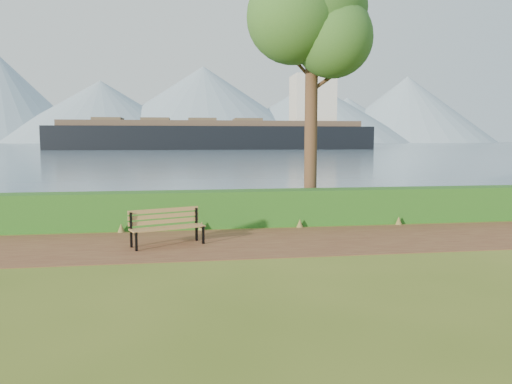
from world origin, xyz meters
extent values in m
plane|color=#4C601B|center=(0.00, 0.00, 0.00)|extent=(140.00, 140.00, 0.00)
cube|color=#582C1E|center=(0.00, 0.30, 0.01)|extent=(40.00, 3.40, 0.01)
cube|color=#154714|center=(0.00, 2.60, 0.50)|extent=(32.00, 0.85, 1.00)
cube|color=slate|center=(0.00, 260.00, 0.01)|extent=(700.00, 510.00, 0.00)
cone|color=gray|center=(-60.00, 395.00, 24.00)|extent=(160.00, 160.00, 48.00)
cone|color=gray|center=(20.00, 405.00, 31.00)|extent=(190.00, 190.00, 62.00)
cone|color=gray|center=(110.00, 400.00, 25.00)|extent=(170.00, 170.00, 50.00)
cone|color=gray|center=(200.00, 410.00, 29.00)|extent=(150.00, 150.00, 58.00)
cone|color=gray|center=(-10.00, 430.00, 17.50)|extent=(120.00, 120.00, 35.00)
cone|color=gray|center=(150.00, 425.00, 20.00)|extent=(130.00, 130.00, 40.00)
cube|color=black|center=(-2.63, -0.28, 0.21)|extent=(0.06, 0.07, 0.42)
cube|color=black|center=(-2.77, 0.11, 0.40)|extent=(0.06, 0.07, 0.80)
cube|color=black|center=(-2.70, -0.09, 0.39)|extent=(0.21, 0.47, 0.05)
cube|color=black|center=(-1.15, 0.26, 0.21)|extent=(0.06, 0.07, 0.42)
cube|color=black|center=(-1.29, 0.64, 0.40)|extent=(0.06, 0.07, 0.80)
cube|color=black|center=(-1.22, 0.45, 0.39)|extent=(0.21, 0.47, 0.05)
cube|color=#98633B|center=(-1.90, 0.02, 0.42)|extent=(1.61, 0.65, 0.03)
cube|color=#98633B|center=(-1.94, 0.13, 0.42)|extent=(1.61, 0.65, 0.03)
cube|color=#98633B|center=(-1.98, 0.24, 0.42)|extent=(1.61, 0.65, 0.03)
cube|color=#98633B|center=(-2.02, 0.35, 0.42)|extent=(1.61, 0.65, 0.03)
cube|color=#98633B|center=(-2.04, 0.40, 0.53)|extent=(1.59, 0.61, 0.10)
cube|color=#98633B|center=(-2.04, 0.40, 0.66)|extent=(1.59, 0.61, 0.10)
cube|color=#98633B|center=(-2.04, 0.40, 0.79)|extent=(1.59, 0.61, 0.10)
cylinder|color=#372116|center=(2.24, 3.38, 3.41)|extent=(0.38, 0.38, 6.81)
sphere|color=#24501A|center=(2.24, 3.38, 6.25)|extent=(3.22, 3.22, 3.22)
sphere|color=#24501A|center=(2.97, 3.91, 5.68)|extent=(2.46, 2.46, 2.46)
sphere|color=#24501A|center=(1.58, 2.97, 5.87)|extent=(2.65, 2.65, 2.65)
sphere|color=#24501A|center=(2.71, 2.83, 5.30)|extent=(2.27, 2.27, 2.27)
cylinder|color=#372116|center=(2.67, 3.38, 4.16)|extent=(1.00, 0.11, 0.74)
cylinder|color=#372116|center=(1.87, 3.47, 4.64)|extent=(0.77, 0.36, 0.68)
cube|color=black|center=(7.13, 113.76, 1.70)|extent=(79.16, 13.64, 7.90)
cube|color=#49382C|center=(7.13, 113.76, 6.32)|extent=(72.82, 12.30, 1.35)
cube|color=beige|center=(32.40, 113.37, 12.42)|extent=(10.30, 9.46, 12.41)
cylinder|color=black|center=(32.40, 113.37, 19.75)|extent=(2.71, 2.71, 3.95)
cube|color=brown|center=(-18.14, 114.16, 7.23)|extent=(6.88, 7.55, 0.90)
cube|color=brown|center=(-6.86, 113.98, 7.23)|extent=(6.88, 7.55, 0.90)
cube|color=brown|center=(4.42, 113.81, 7.23)|extent=(6.88, 7.55, 0.90)
cube|color=brown|center=(15.70, 113.63, 7.23)|extent=(6.88, 7.55, 0.90)
camera|label=1|loc=(-1.71, -11.20, 2.42)|focal=35.00mm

